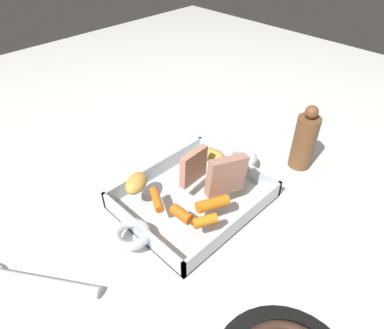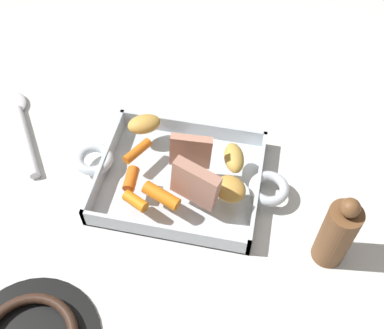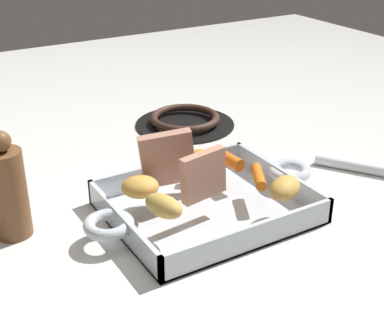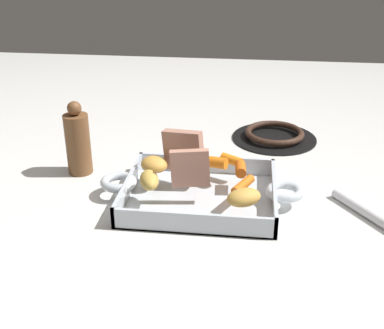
{
  "view_description": "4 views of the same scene",
  "coord_description": "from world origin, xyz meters",
  "px_view_note": "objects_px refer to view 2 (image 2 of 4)",
  "views": [
    {
      "loc": [
        0.36,
        0.36,
        0.51
      ],
      "look_at": [
        -0.02,
        -0.02,
        0.08
      ],
      "focal_mm": 31.7,
      "sensor_mm": 36.0,
      "label": 1
    },
    {
      "loc": [
        -0.12,
        0.47,
        0.69
      ],
      "look_at": [
        -0.02,
        -0.0,
        0.06
      ],
      "focal_mm": 43.7,
      "sensor_mm": 36.0,
      "label": 2
    },
    {
      "loc": [
        -0.39,
        -0.61,
        0.44
      ],
      "look_at": [
        -0.02,
        0.01,
        0.08
      ],
      "focal_mm": 52.11,
      "sensor_mm": 36.0,
      "label": 3
    },
    {
      "loc": [
        0.08,
        -0.82,
        0.47
      ],
      "look_at": [
        -0.02,
        0.0,
        0.07
      ],
      "focal_mm": 46.51,
      "sensor_mm": 36.0,
      "label": 4
    }
  ],
  "objects_px": {
    "roast_slice_thick": "(191,151)",
    "baby_carrot_southwest": "(131,179)",
    "potato_halved": "(234,158)",
    "potato_corner": "(230,189)",
    "roasting_dish": "(180,179)",
    "baby_carrot_northeast": "(137,151)",
    "roast_slice_thin": "(195,184)",
    "potato_whole": "(144,124)",
    "serving_spoon": "(22,126)",
    "baby_carrot_long": "(135,201)",
    "pepper_mill": "(337,233)",
    "baby_carrot_short": "(161,196)"
  },
  "relations": [
    {
      "from": "roast_slice_thin",
      "to": "serving_spoon",
      "type": "distance_m",
      "value": 0.39
    },
    {
      "from": "roast_slice_thick",
      "to": "baby_carrot_short",
      "type": "bearing_deg",
      "value": 68.69
    },
    {
      "from": "roast_slice_thick",
      "to": "potato_whole",
      "type": "relative_size",
      "value": 1.15
    },
    {
      "from": "baby_carrot_long",
      "to": "potato_halved",
      "type": "height_order",
      "value": "potato_halved"
    },
    {
      "from": "potato_corner",
      "to": "baby_carrot_southwest",
      "type": "bearing_deg",
      "value": 3.48
    },
    {
      "from": "roast_slice_thin",
      "to": "baby_carrot_long",
      "type": "xyz_separation_m",
      "value": [
        0.09,
        0.03,
        -0.03
      ]
    },
    {
      "from": "serving_spoon",
      "to": "pepper_mill",
      "type": "distance_m",
      "value": 0.62
    },
    {
      "from": "baby_carrot_northeast",
      "to": "pepper_mill",
      "type": "height_order",
      "value": "pepper_mill"
    },
    {
      "from": "potato_corner",
      "to": "baby_carrot_long",
      "type": "bearing_deg",
      "value": 19.04
    },
    {
      "from": "baby_carrot_short",
      "to": "baby_carrot_southwest",
      "type": "bearing_deg",
      "value": -21.63
    },
    {
      "from": "baby_carrot_short",
      "to": "pepper_mill",
      "type": "xyz_separation_m",
      "value": [
        -0.28,
        0.02,
        0.02
      ]
    },
    {
      "from": "baby_carrot_northeast",
      "to": "potato_halved",
      "type": "relative_size",
      "value": 0.94
    },
    {
      "from": "baby_carrot_southwest",
      "to": "baby_carrot_northeast",
      "type": "bearing_deg",
      "value": -84.12
    },
    {
      "from": "roast_slice_thin",
      "to": "baby_carrot_southwest",
      "type": "xyz_separation_m",
      "value": [
        0.11,
        -0.01,
        -0.03
      ]
    },
    {
      "from": "roasting_dish",
      "to": "baby_carrot_northeast",
      "type": "relative_size",
      "value": 6.59
    },
    {
      "from": "baby_carrot_northeast",
      "to": "pepper_mill",
      "type": "xyz_separation_m",
      "value": [
        -0.34,
        0.11,
        0.02
      ]
    },
    {
      "from": "baby_carrot_northeast",
      "to": "serving_spoon",
      "type": "relative_size",
      "value": 0.28
    },
    {
      "from": "baby_carrot_long",
      "to": "baby_carrot_short",
      "type": "height_order",
      "value": "baby_carrot_short"
    },
    {
      "from": "serving_spoon",
      "to": "baby_carrot_northeast",
      "type": "bearing_deg",
      "value": -134.3
    },
    {
      "from": "baby_carrot_short",
      "to": "potato_halved",
      "type": "relative_size",
      "value": 1.03
    },
    {
      "from": "pepper_mill",
      "to": "potato_corner",
      "type": "bearing_deg",
      "value": -18.52
    },
    {
      "from": "baby_carrot_northeast",
      "to": "potato_whole",
      "type": "distance_m",
      "value": 0.06
    },
    {
      "from": "roasting_dish",
      "to": "baby_carrot_short",
      "type": "distance_m",
      "value": 0.08
    },
    {
      "from": "roast_slice_thin",
      "to": "serving_spoon",
      "type": "height_order",
      "value": "roast_slice_thin"
    },
    {
      "from": "roast_slice_thick",
      "to": "baby_carrot_southwest",
      "type": "bearing_deg",
      "value": 33.2
    },
    {
      "from": "roast_slice_thin",
      "to": "baby_carrot_northeast",
      "type": "xyz_separation_m",
      "value": [
        0.12,
        -0.07,
        -0.03
      ]
    },
    {
      "from": "potato_halved",
      "to": "serving_spoon",
      "type": "relative_size",
      "value": 0.3
    },
    {
      "from": "baby_carrot_southwest",
      "to": "roasting_dish",
      "type": "bearing_deg",
      "value": -149.89
    },
    {
      "from": "serving_spoon",
      "to": "baby_carrot_southwest",
      "type": "bearing_deg",
      "value": -146.71
    },
    {
      "from": "baby_carrot_short",
      "to": "pepper_mill",
      "type": "relative_size",
      "value": 0.41
    },
    {
      "from": "roast_slice_thick",
      "to": "baby_carrot_long",
      "type": "bearing_deg",
      "value": 54.54
    },
    {
      "from": "roast_slice_thin",
      "to": "baby_carrot_northeast",
      "type": "distance_m",
      "value": 0.14
    },
    {
      "from": "roast_slice_thin",
      "to": "roast_slice_thick",
      "type": "xyz_separation_m",
      "value": [
        0.02,
        -0.07,
        -0.0
      ]
    },
    {
      "from": "potato_halved",
      "to": "potato_whole",
      "type": "relative_size",
      "value": 1.02
    },
    {
      "from": "roasting_dish",
      "to": "serving_spoon",
      "type": "bearing_deg",
      "value": -10.92
    },
    {
      "from": "roasting_dish",
      "to": "baby_carrot_northeast",
      "type": "height_order",
      "value": "baby_carrot_northeast"
    },
    {
      "from": "potato_halved",
      "to": "pepper_mill",
      "type": "bearing_deg",
      "value": 144.78
    },
    {
      "from": "potato_whole",
      "to": "serving_spoon",
      "type": "height_order",
      "value": "potato_whole"
    },
    {
      "from": "baby_carrot_southwest",
      "to": "baby_carrot_short",
      "type": "distance_m",
      "value": 0.06
    },
    {
      "from": "roast_slice_thin",
      "to": "baby_carrot_southwest",
      "type": "relative_size",
      "value": 1.88
    },
    {
      "from": "baby_carrot_short",
      "to": "potato_whole",
      "type": "distance_m",
      "value": 0.16
    },
    {
      "from": "potato_corner",
      "to": "pepper_mill",
      "type": "relative_size",
      "value": 0.35
    },
    {
      "from": "roasting_dish",
      "to": "potato_corner",
      "type": "relative_size",
      "value": 7.05
    },
    {
      "from": "potato_halved",
      "to": "potato_corner",
      "type": "distance_m",
      "value": 0.07
    },
    {
      "from": "baby_carrot_southwest",
      "to": "serving_spoon",
      "type": "bearing_deg",
      "value": -22.5
    },
    {
      "from": "roasting_dish",
      "to": "roast_slice_thin",
      "type": "bearing_deg",
      "value": 126.9
    },
    {
      "from": "potato_whole",
      "to": "serving_spoon",
      "type": "bearing_deg",
      "value": 3.13
    },
    {
      "from": "potato_corner",
      "to": "serving_spoon",
      "type": "xyz_separation_m",
      "value": [
        0.42,
        -0.1,
        -0.05
      ]
    },
    {
      "from": "baby_carrot_northeast",
      "to": "baby_carrot_southwest",
      "type": "distance_m",
      "value": 0.06
    },
    {
      "from": "baby_carrot_short",
      "to": "pepper_mill",
      "type": "bearing_deg",
      "value": 175.11
    }
  ]
}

